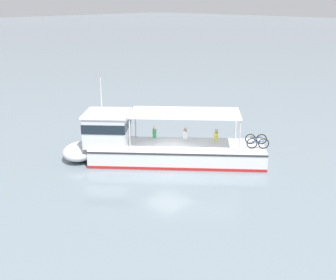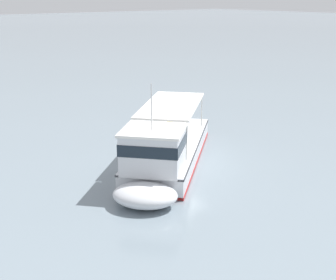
% 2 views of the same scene
% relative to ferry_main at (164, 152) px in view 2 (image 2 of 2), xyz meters
% --- Properties ---
extents(ground_plane, '(400.00, 400.00, 0.00)m').
position_rel_ferry_main_xyz_m(ground_plane, '(-1.30, -0.13, -1.02)').
color(ground_plane, gray).
extents(ferry_main, '(11.67, 10.61, 5.32)m').
position_rel_ferry_main_xyz_m(ferry_main, '(0.00, 0.00, 0.00)').
color(ferry_main, silver).
rests_on(ferry_main, ground).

